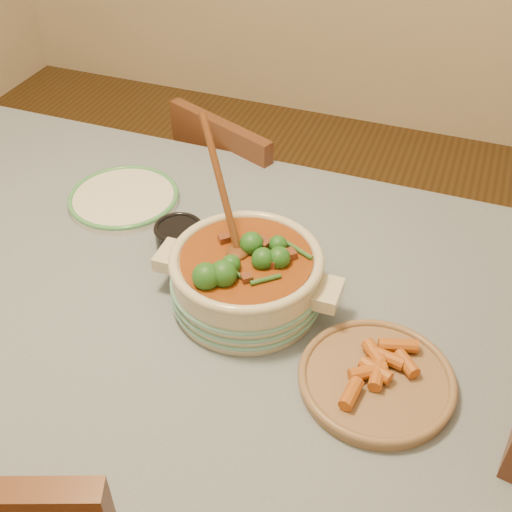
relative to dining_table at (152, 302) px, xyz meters
The scene contains 7 objects.
floor 0.66m from the dining_table, ahead, with size 4.50×4.50×0.00m, color #422B13.
dining_table is the anchor object (origin of this frame).
stew_casserole 0.29m from the dining_table, ahead, with size 0.39×0.32×0.37m.
white_plate 0.30m from the dining_table, 129.77° to the left, with size 0.28×0.28×0.02m.
condiment_bowl 0.17m from the dining_table, 76.68° to the left, with size 0.12×0.12×0.06m.
fried_plate 0.57m from the dining_table, 13.19° to the right, with size 0.30×0.30×0.05m.
chair_far 0.70m from the dining_table, 93.03° to the left, with size 0.50×0.50×0.82m.
Camera 1 is at (0.60, -0.91, 1.70)m, focal length 45.00 mm.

